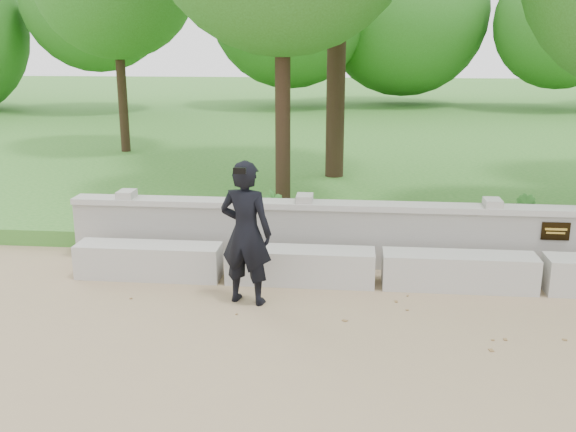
# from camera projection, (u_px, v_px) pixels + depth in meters

# --- Properties ---
(lawn) EXTENTS (40.00, 22.00, 0.25)m
(lawn) POSITION_uv_depth(u_px,v_px,m) (430.00, 139.00, 19.60)
(lawn) COLOR #276B1F
(lawn) RESTS_ON ground
(concrete_bench) EXTENTS (11.90, 0.45, 0.45)m
(concrete_bench) POSITION_uv_depth(u_px,v_px,m) (541.00, 274.00, 7.96)
(concrete_bench) COLOR #A5A39C
(concrete_bench) RESTS_ON ground
(parapet_wall) EXTENTS (12.50, 0.35, 0.90)m
(parapet_wall) POSITION_uv_depth(u_px,v_px,m) (528.00, 239.00, 8.57)
(parapet_wall) COLOR #9B9993
(parapet_wall) RESTS_ON ground
(man_main) EXTENTS (0.71, 0.64, 1.72)m
(man_main) POSITION_uv_depth(u_px,v_px,m) (246.00, 233.00, 7.45)
(man_main) COLOR black
(man_main) RESTS_ON ground
(shrub_a) EXTENTS (0.40, 0.41, 0.64)m
(shrub_a) POSITION_uv_depth(u_px,v_px,m) (275.00, 211.00, 9.54)
(shrub_a) COLOR #2D6D25
(shrub_a) RESTS_ON lawn
(shrub_b) EXTENTS (0.40, 0.44, 0.65)m
(shrub_b) POSITION_uv_depth(u_px,v_px,m) (524.00, 217.00, 9.20)
(shrub_b) COLOR #2D6D25
(shrub_b) RESTS_ON lawn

